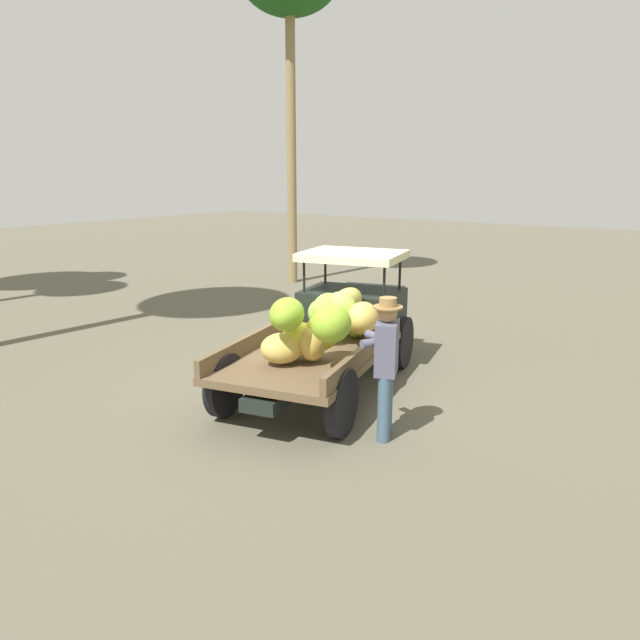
% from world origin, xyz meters
% --- Properties ---
extents(ground_plane, '(60.00, 60.00, 0.00)m').
position_xyz_m(ground_plane, '(0.00, 0.00, 0.00)').
color(ground_plane, '#5D5847').
extents(truck, '(4.65, 2.56, 1.85)m').
position_xyz_m(truck, '(0.25, -0.15, 0.92)').
color(truck, black).
rests_on(truck, ground).
extents(farmer, '(0.56, 0.53, 1.69)m').
position_xyz_m(farmer, '(-0.98, -1.68, 0.96)').
color(farmer, '#455E75').
rests_on(farmer, ground).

